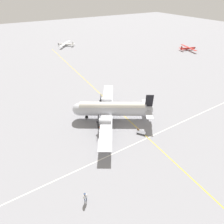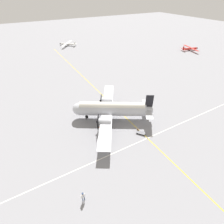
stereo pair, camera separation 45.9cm
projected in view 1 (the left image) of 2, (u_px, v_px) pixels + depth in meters
The scene contains 10 objects.
ground_plane at pixel (112, 118), 38.61m from camera, with size 300.00×300.00×0.00m, color gray.
apron_line_eastwest at pixel (123, 115), 39.78m from camera, with size 120.00×0.16×0.01m.
apron_line_northsouth at pixel (136, 143), 32.46m from camera, with size 0.16×120.00×0.01m.
airliner_main at pixel (110, 109), 37.10m from camera, with size 20.94×16.79×6.04m.
crew_foreground at pixel (85, 196), 23.11m from camera, with size 0.31×0.58×1.70m.
suitcase_near_door at pixel (138, 130), 35.10m from camera, with size 0.49×0.13×0.64m.
baggage_cart at pixel (141, 132), 34.51m from camera, with size 1.94×1.78×0.56m.
light_aircraft_distant at pixel (188, 48), 80.11m from camera, with size 10.59×8.05×2.04m.
light_aircraft_taxiing at pixel (66, 44), 85.81m from camera, with size 9.20×8.58×2.13m.
traffic_cone at pixel (101, 126), 35.96m from camera, with size 0.49×0.49×0.64m.
Camera 1 is at (26.31, -15.56, 23.63)m, focal length 28.00 mm.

